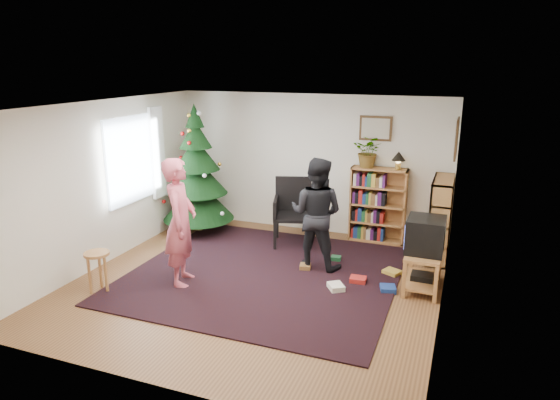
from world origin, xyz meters
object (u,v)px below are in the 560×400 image
(picture_right, at_px, (457,139))
(person_standing, at_px, (180,222))
(bookshelf_back, at_px, (378,204))
(bookshelf_right, at_px, (440,218))
(crt_tv, at_px, (425,235))
(tv_stand, at_px, (423,267))
(armchair, at_px, (295,208))
(stool, at_px, (97,261))
(potted_plant, at_px, (369,151))
(person_by_chair, at_px, (316,214))
(table_lamp, at_px, (399,157))
(picture_back, at_px, (376,128))
(christmas_tree, at_px, (197,180))

(picture_right, height_order, person_standing, picture_right)
(bookshelf_back, xyz_separation_m, person_standing, (-2.25, -2.71, 0.24))
(bookshelf_right, xyz_separation_m, crt_tv, (-0.12, -1.26, 0.12))
(picture_right, relative_size, bookshelf_back, 0.46)
(crt_tv, bearing_deg, tv_stand, 0.00)
(armchair, bearing_deg, stool, -141.30)
(tv_stand, distance_m, potted_plant, 2.40)
(potted_plant, bearing_deg, person_by_chair, -107.43)
(bookshelf_back, distance_m, table_lamp, 0.89)
(bookshelf_right, relative_size, tv_stand, 1.56)
(person_standing, bearing_deg, potted_plant, -55.44)
(stool, distance_m, person_by_chair, 3.16)
(picture_back, bearing_deg, crt_tv, -59.75)
(picture_right, height_order, table_lamp, picture_right)
(christmas_tree, relative_size, armchair, 2.06)
(bookshelf_right, bearing_deg, christmas_tree, 93.18)
(picture_back, xyz_separation_m, crt_tv, (1.07, -1.83, -1.16))
(person_by_chair, bearing_deg, christmas_tree, -14.36)
(stool, height_order, table_lamp, table_lamp)
(picture_right, distance_m, bookshelf_back, 1.85)
(person_by_chair, relative_size, potted_plant, 3.12)
(crt_tv, bearing_deg, bookshelf_back, 118.95)
(bookshelf_right, distance_m, potted_plant, 1.61)
(person_by_chair, bearing_deg, bookshelf_back, -110.44)
(bookshelf_back, xyz_separation_m, table_lamp, (0.30, 0.00, 0.84))
(bookshelf_back, relative_size, bookshelf_right, 1.00)
(crt_tv, relative_size, person_standing, 0.30)
(bookshelf_back, relative_size, person_standing, 0.72)
(picture_back, height_order, person_by_chair, picture_back)
(picture_right, xyz_separation_m, crt_tv, (-0.26, -1.10, -1.16))
(tv_stand, xyz_separation_m, crt_tv, (-0.00, 0.00, 0.47))
(bookshelf_back, relative_size, person_by_chair, 0.76)
(crt_tv, distance_m, table_lamp, 1.95)
(picture_back, height_order, armchair, picture_back)
(christmas_tree, xyz_separation_m, stool, (-0.03, -2.68, -0.54))
(picture_right, height_order, person_by_chair, picture_right)
(bookshelf_back, distance_m, armchair, 1.44)
(armchair, xyz_separation_m, person_standing, (-0.95, -2.11, 0.28))
(stool, distance_m, person_standing, 1.22)
(picture_right, relative_size, armchair, 0.53)
(picture_back, bearing_deg, armchair, -148.16)
(christmas_tree, xyz_separation_m, table_lamp, (3.46, 0.67, 0.53))
(picture_right, height_order, bookshelf_back, picture_right)
(picture_back, relative_size, bookshelf_back, 0.42)
(picture_right, bearing_deg, table_lamp, 146.62)
(crt_tv, xyz_separation_m, person_by_chair, (-1.60, 0.21, 0.06))
(picture_right, height_order, crt_tv, picture_right)
(picture_back, xyz_separation_m, stool, (-3.05, -3.48, -1.51))
(bookshelf_right, distance_m, crt_tv, 1.27)
(stool, bearing_deg, picture_back, 48.77)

